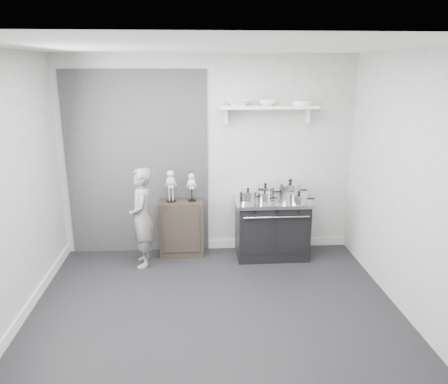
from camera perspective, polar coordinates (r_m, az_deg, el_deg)
The scene contains 16 objects.
ground at distance 4.79m, azimuth -1.22°, elevation -15.78°, with size 4.00×4.00×0.00m, color black.
room_shell at distance 4.31m, azimuth -2.63°, elevation 4.13°, with size 4.02×3.62×2.71m.
wall_shelf at distance 5.85m, azimuth 5.81°, elevation 10.88°, with size 1.30×0.26×0.24m.
stove at distance 6.03m, azimuth 6.25°, elevation -4.64°, with size 1.01×0.63×0.81m.
side_cabinet at distance 6.07m, azimuth -5.55°, elevation -4.67°, with size 0.60×0.35×0.77m, color black.
child at distance 5.73m, azimuth -10.68°, elevation -3.32°, with size 0.48×0.31×1.31m, color slate.
pot_front_left at distance 5.74m, azimuth 3.14°, elevation -0.56°, with size 0.32×0.23×0.20m.
pot_back_left at distance 5.99m, azimuth 5.41°, elevation 0.08°, with size 0.34×0.25×0.20m.
pot_back_right at distance 6.02m, azimuth 8.61°, elevation 0.30°, with size 0.39×0.30×0.26m.
pot_front_right at distance 5.79m, azimuth 9.73°, elevation -0.82°, with size 0.33×0.24×0.16m.
pot_front_center at distance 5.73m, azimuth 5.32°, elevation -0.73°, with size 0.26×0.17×0.17m.
skeleton_full at distance 5.88m, azimuth -6.98°, elevation 1.11°, with size 0.14×0.09×0.50m, color beige, non-canonical shape.
skeleton_torso at distance 5.88m, azimuth -4.25°, elevation 0.91°, with size 0.12×0.08×0.44m, color beige, non-canonical shape.
bowl_large at distance 5.78m, azimuth 1.87°, elevation 11.60°, with size 0.32×0.32×0.08m, color white.
bowl_small at distance 5.84m, azimuth 5.73°, elevation 11.54°, with size 0.23×0.23×0.07m, color white.
plate_stack at distance 5.93m, azimuth 10.16°, elevation 11.39°, with size 0.26×0.26×0.06m, color white.
Camera 1 is at (-0.19, -4.07, 2.53)m, focal length 35.00 mm.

